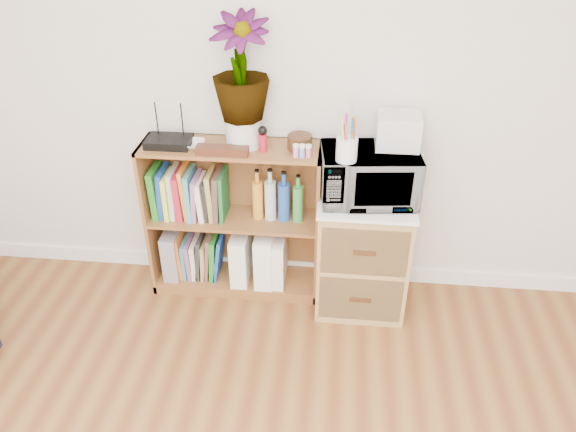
# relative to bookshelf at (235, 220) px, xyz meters

# --- Properties ---
(skirting_board) EXTENTS (4.00, 0.02, 0.10)m
(skirting_board) POSITION_rel_bookshelf_xyz_m (0.35, 0.14, -0.42)
(skirting_board) COLOR white
(skirting_board) RESTS_ON ground
(bookshelf) EXTENTS (1.00, 0.30, 0.95)m
(bookshelf) POSITION_rel_bookshelf_xyz_m (0.00, 0.00, 0.00)
(bookshelf) COLOR brown
(bookshelf) RESTS_ON ground
(wicker_unit) EXTENTS (0.50, 0.45, 0.70)m
(wicker_unit) POSITION_rel_bookshelf_xyz_m (0.75, -0.08, -0.12)
(wicker_unit) COLOR #9E7542
(wicker_unit) RESTS_ON ground
(microwave) EXTENTS (0.53, 0.39, 0.28)m
(microwave) POSITION_rel_bookshelf_xyz_m (0.75, -0.08, 0.38)
(microwave) COLOR silver
(microwave) RESTS_ON wicker_unit
(pen_cup) EXTENTS (0.11, 0.11, 0.12)m
(pen_cup) POSITION_rel_bookshelf_xyz_m (0.62, -0.20, 0.58)
(pen_cup) COLOR white
(pen_cup) RESTS_ON microwave
(small_appliance) EXTENTS (0.22, 0.18, 0.18)m
(small_appliance) POSITION_rel_bookshelf_xyz_m (0.88, -0.01, 0.61)
(small_appliance) COLOR silver
(small_appliance) RESTS_ON microwave
(router) EXTENTS (0.24, 0.16, 0.04)m
(router) POSITION_rel_bookshelf_xyz_m (-0.33, -0.02, 0.50)
(router) COLOR black
(router) RESTS_ON bookshelf
(white_bowl) EXTENTS (0.13, 0.13, 0.03)m
(white_bowl) POSITION_rel_bookshelf_xyz_m (-0.20, -0.03, 0.49)
(white_bowl) COLOR silver
(white_bowl) RESTS_ON bookshelf
(plant_pot) EXTENTS (0.18, 0.18, 0.16)m
(plant_pot) POSITION_rel_bookshelf_xyz_m (0.07, 0.02, 0.55)
(plant_pot) COLOR silver
(plant_pot) RESTS_ON bookshelf
(potted_plant) EXTENTS (0.30, 0.30, 0.54)m
(potted_plant) POSITION_rel_bookshelf_xyz_m (0.07, 0.02, 0.90)
(potted_plant) COLOR #3F732E
(potted_plant) RESTS_ON plant_pot
(trinket_box) EXTENTS (0.28, 0.07, 0.04)m
(trinket_box) POSITION_rel_bookshelf_xyz_m (-0.02, -0.10, 0.50)
(trinket_box) COLOR #35180E
(trinket_box) RESTS_ON bookshelf
(kokeshi_doll) EXTENTS (0.04, 0.04, 0.10)m
(kokeshi_doll) POSITION_rel_bookshelf_xyz_m (0.19, -0.04, 0.52)
(kokeshi_doll) COLOR #AD1529
(kokeshi_doll) RESTS_ON bookshelf
(wooden_bowl) EXTENTS (0.13, 0.13, 0.08)m
(wooden_bowl) POSITION_rel_bookshelf_xyz_m (0.38, 0.01, 0.51)
(wooden_bowl) COLOR #351F0E
(wooden_bowl) RESTS_ON bookshelf
(paint_jars) EXTENTS (0.11, 0.04, 0.06)m
(paint_jars) POSITION_rel_bookshelf_xyz_m (0.40, -0.09, 0.50)
(paint_jars) COLOR pink
(paint_jars) RESTS_ON bookshelf
(file_box) EXTENTS (0.09, 0.24, 0.30)m
(file_box) POSITION_rel_bookshelf_xyz_m (-0.39, 0.00, -0.25)
(file_box) COLOR gray
(file_box) RESTS_ON bookshelf
(magazine_holder_left) EXTENTS (0.10, 0.26, 0.32)m
(magazine_holder_left) POSITION_rel_bookshelf_xyz_m (0.03, -0.01, -0.25)
(magazine_holder_left) COLOR white
(magazine_holder_left) RESTS_ON bookshelf
(magazine_holder_mid) EXTENTS (0.11, 0.27, 0.34)m
(magazine_holder_mid) POSITION_rel_bookshelf_xyz_m (0.18, -0.01, -0.24)
(magazine_holder_mid) COLOR white
(magazine_holder_mid) RESTS_ON bookshelf
(magazine_holder_right) EXTENTS (0.10, 0.25, 0.31)m
(magazine_holder_right) POSITION_rel_bookshelf_xyz_m (0.25, -0.01, -0.25)
(magazine_holder_right) COLOR white
(magazine_holder_right) RESTS_ON bookshelf
(cookbooks) EXTENTS (0.42, 0.20, 0.31)m
(cookbooks) POSITION_rel_bookshelf_xyz_m (-0.26, -0.00, 0.16)
(cookbooks) COLOR #227920
(cookbooks) RESTS_ON bookshelf
(liquor_bottles) EXTENTS (0.29, 0.07, 0.31)m
(liquor_bottles) POSITION_rel_bookshelf_xyz_m (0.25, 0.00, 0.17)
(liquor_bottles) COLOR orange
(liquor_bottles) RESTS_ON bookshelf
(lower_books) EXTENTS (0.28, 0.19, 0.30)m
(lower_books) POSITION_rel_bookshelf_xyz_m (-0.22, 0.00, -0.27)
(lower_books) COLOR orange
(lower_books) RESTS_ON bookshelf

